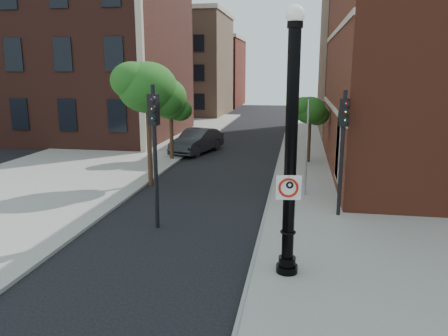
% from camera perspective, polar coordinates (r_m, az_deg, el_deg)
% --- Properties ---
extents(ground, '(120.00, 120.00, 0.00)m').
position_cam_1_polar(ground, '(12.35, -6.52, -13.79)').
color(ground, black).
rests_on(ground, ground).
extents(sidewalk_right, '(8.00, 60.00, 0.12)m').
position_cam_1_polar(sidewalk_right, '(21.47, 16.95, -2.54)').
color(sidewalk_right, gray).
rests_on(sidewalk_right, ground).
extents(sidewalk_left, '(10.00, 50.00, 0.12)m').
position_cam_1_polar(sidewalk_left, '(31.56, -13.13, 2.43)').
color(sidewalk_left, gray).
rests_on(sidewalk_left, ground).
extents(curb_edge, '(0.10, 60.00, 0.14)m').
position_cam_1_polar(curb_edge, '(21.32, 6.37, -2.13)').
color(curb_edge, gray).
rests_on(curb_edge, ground).
extents(victorian_building, '(18.60, 14.60, 17.95)m').
position_cam_1_polar(victorian_building, '(39.68, -20.06, 16.64)').
color(victorian_building, '#4F261D').
rests_on(victorian_building, ground).
extents(bg_building_tan_a, '(12.00, 12.00, 12.00)m').
position_cam_1_polar(bg_building_tan_a, '(56.67, -5.91, 13.11)').
color(bg_building_tan_a, '#92694F').
rests_on(bg_building_tan_a, ground).
extents(bg_building_red, '(12.00, 12.00, 10.00)m').
position_cam_1_polar(bg_building_red, '(70.26, -2.75, 12.25)').
color(bg_building_red, maroon).
rests_on(bg_building_red, ground).
extents(lamppost, '(0.59, 0.59, 7.02)m').
position_cam_1_polar(lamppost, '(11.33, 8.68, 1.09)').
color(lamppost, black).
rests_on(lamppost, ground).
extents(no_parking_sign, '(0.65, 0.13, 0.65)m').
position_cam_1_polar(no_parking_sign, '(11.31, 8.44, -2.52)').
color(no_parking_sign, white).
rests_on(no_parking_sign, ground).
extents(parked_car, '(2.96, 5.19, 1.62)m').
position_cam_1_polar(parked_car, '(29.60, -3.54, 3.55)').
color(parked_car, '#2E2E33').
rests_on(parked_car, ground).
extents(traffic_signal_left, '(0.37, 0.44, 5.02)m').
position_cam_1_polar(traffic_signal_left, '(15.07, -9.09, 4.49)').
color(traffic_signal_left, black).
rests_on(traffic_signal_left, ground).
extents(traffic_signal_right, '(0.38, 0.42, 4.79)m').
position_cam_1_polar(traffic_signal_right, '(16.51, 15.29, 4.36)').
color(traffic_signal_right, black).
rests_on(traffic_signal_right, ground).
extents(utility_pole, '(0.09, 0.09, 4.30)m').
position_cam_1_polar(utility_pole, '(19.18, 10.76, 2.42)').
color(utility_pole, '#999999').
rests_on(utility_pole, ground).
extents(street_tree_a, '(3.26, 2.95, 5.88)m').
position_cam_1_polar(street_tree_a, '(20.82, -9.83, 10.16)').
color(street_tree_a, '#332014').
rests_on(street_tree_a, ground).
extents(street_tree_b, '(2.37, 2.14, 4.26)m').
position_cam_1_polar(street_tree_b, '(26.88, -6.90, 8.02)').
color(street_tree_b, '#332014').
rests_on(street_tree_b, ground).
extents(street_tree_c, '(2.21, 2.00, 3.98)m').
position_cam_1_polar(street_tree_c, '(26.35, 11.22, 7.29)').
color(street_tree_c, '#332014').
rests_on(street_tree_c, ground).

